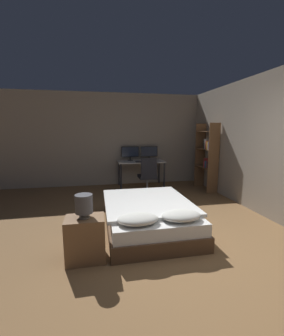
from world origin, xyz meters
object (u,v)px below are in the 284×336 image
Objects in this scene: office_chair at (148,179)px; desk at (141,164)px; nightstand at (85,239)px; computer_mouse at (153,161)px; monitor_left at (130,152)px; bookshelf at (208,154)px; bed at (149,215)px; bedside_lamp at (84,204)px; monitor_right at (149,152)px; keyboard at (143,162)px.

desk is at bearing 90.89° from office_chair.
computer_mouse is at bearing 63.23° from nightstand.
monitor_left is 0.76m from computer_mouse.
desk is 1.89m from bookshelf.
office_chair reaches higher than nightstand.
bed is at bearing 36.62° from nightstand.
bedside_lamp is at bearing -111.51° from desk.
monitor_left is at bearing 142.34° from desk.
keyboard is at bearing -123.14° from monitor_right.
desk is at bearing 153.88° from bookshelf.
bedside_lamp is 4.19m from bookshelf.
office_chair reaches higher than bedside_lamp.
monitor_right reaches higher than office_chair.
nightstand is (-0.98, -0.73, 0.05)m from bed.
monitor_left is (1.14, 3.85, 0.24)m from bedside_lamp.
nightstand is at bearing -137.78° from bookshelf.
monitor_left is 1.30× the size of keyboard.
monitor_right is at bearing 65.94° from bedside_lamp.
office_chair is at bearing -88.77° from keyboard.
desk is 0.49m from monitor_left.
bed is 3.66× the size of monitor_left.
monitor_left reaches higher than desk.
monitor_left is at bearing 151.99° from bookshelf.
computer_mouse is (1.72, 3.41, 0.02)m from bedside_lamp.
computer_mouse is at bearing 64.58° from office_chair.
bed is 3.07m from bookshelf.
bed is 3.37× the size of nightstand.
bed is at bearing -102.41° from office_chair.
bed is at bearing -135.47° from bookshelf.
nightstand is at bearing -114.06° from monitor_right.
office_chair is (0.30, -1.03, -0.61)m from monitor_left.
nightstand reaches higher than bed.
office_chair reaches higher than keyboard.
bed is 4.76× the size of keyboard.
bedside_lamp is at bearing -116.77° from computer_mouse.
monitor_right is at bearing 90.00° from computer_mouse.
monitor_right is 0.58m from keyboard.
office_chair is at bearing -105.10° from monitor_right.
bedside_lamp is 0.74× the size of keyboard.
monitor_right reaches higher than bedside_lamp.
keyboard is (0.45, 2.68, 0.52)m from bed.
bed is 1.41× the size of desk.
bookshelf is at bearing -19.71° from keyboard.
bookshelf reaches higher than computer_mouse.
nightstand is at bearing -112.76° from keyboard.
bookshelf is at bearing -28.01° from monitor_left.
computer_mouse is (0.58, -0.44, -0.22)m from monitor_left.
monitor_right is 1.22m from office_chair.
monitor_right is 0.50m from computer_mouse.
bookshelf is (1.38, -0.60, 0.25)m from computer_mouse.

